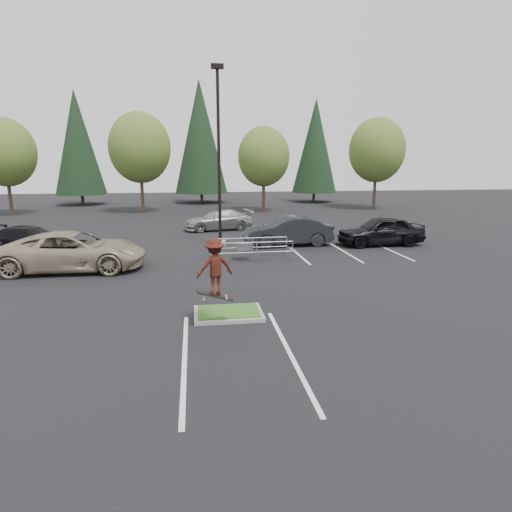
{
  "coord_description": "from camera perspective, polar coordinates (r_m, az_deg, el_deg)",
  "views": [
    {
      "loc": [
        -1.0,
        -13.1,
        4.83
      ],
      "look_at": [
        1.12,
        1.5,
        1.61
      ],
      "focal_mm": 30.0,
      "sensor_mm": 36.0,
      "label": 1
    }
  ],
  "objects": [
    {
      "name": "decid_b",
      "position": [
        43.93,
        -15.24,
        13.49
      ],
      "size": [
        5.89,
        5.89,
        9.64
      ],
      "color": "#38281C",
      "rests_on": "ground"
    },
    {
      "name": "conif_b",
      "position": [
        53.69,
        -7.45,
        15.45
      ],
      "size": [
        6.38,
        6.38,
        14.5
      ],
      "color": "#38281C",
      "rests_on": "ground"
    },
    {
      "name": "ground",
      "position": [
        14.0,
        -3.7,
        -7.91
      ],
      "size": [
        120.0,
        120.0,
        0.0
      ],
      "primitive_type": "plane",
      "color": "black",
      "rests_on": "ground"
    },
    {
      "name": "car_r_black",
      "position": [
        26.6,
        16.29,
        3.25
      ],
      "size": [
        5.12,
        2.15,
        1.73
      ],
      "primitive_type": "imported",
      "rotation": [
        0.0,
        0.0,
        4.73
      ],
      "color": "black",
      "rests_on": "ground"
    },
    {
      "name": "decid_d",
      "position": [
        47.41,
        15.78,
        13.18
      ],
      "size": [
        5.76,
        5.76,
        9.43
      ],
      "color": "#38281C",
      "rests_on": "ground"
    },
    {
      "name": "conif_a",
      "position": [
        54.71,
        -22.69,
        13.78
      ],
      "size": [
        5.72,
        5.72,
        13.0
      ],
      "color": "#38281C",
      "rests_on": "ground"
    },
    {
      "name": "stall_lines",
      "position": [
        19.72,
        -9.05,
        -2.01
      ],
      "size": [
        22.62,
        17.6,
        0.01
      ],
      "color": "silver",
      "rests_on": "ground"
    },
    {
      "name": "skateboarder",
      "position": [
        12.46,
        -5.56,
        -1.47
      ],
      "size": [
        1.2,
        0.88,
        1.89
      ],
      "rotation": [
        0.0,
        0.0,
        3.41
      ],
      "color": "black",
      "rests_on": "ground"
    },
    {
      "name": "car_far_silver",
      "position": [
        31.56,
        -4.92,
        4.8
      ],
      "size": [
        5.31,
        3.0,
        1.45
      ],
      "primitive_type": "imported",
      "rotation": [
        0.0,
        0.0,
        4.91
      ],
      "color": "gray",
      "rests_on": "ground"
    },
    {
      "name": "conif_c",
      "position": [
        54.73,
        7.89,
        14.32
      ],
      "size": [
        5.5,
        5.5,
        12.5
      ],
      "color": "#38281C",
      "rests_on": "ground"
    },
    {
      "name": "car_l_black",
      "position": [
        26.51,
        -28.01,
        1.96
      ],
      "size": [
        5.38,
        3.62,
        1.45
      ],
      "primitive_type": "imported",
      "rotation": [
        0.0,
        0.0,
        1.22
      ],
      "color": "black",
      "rests_on": "ground"
    },
    {
      "name": "light_pole",
      "position": [
        25.14,
        -4.95,
        11.66
      ],
      "size": [
        0.7,
        0.6,
        10.12
      ],
      "color": "gray",
      "rests_on": "ground"
    },
    {
      "name": "grass_median",
      "position": [
        13.97,
        -3.7,
        -7.61
      ],
      "size": [
        2.2,
        1.6,
        0.16
      ],
      "color": "gray",
      "rests_on": "ground"
    },
    {
      "name": "cart_corral",
      "position": [
        21.65,
        -1.28,
        1.21
      ],
      "size": [
        3.73,
        1.41,
        1.05
      ],
      "rotation": [
        0.0,
        0.0,
        0.02
      ],
      "color": "gray",
      "rests_on": "ground"
    },
    {
      "name": "car_l_tan",
      "position": [
        21.21,
        -23.14,
        0.6
      ],
      "size": [
        6.44,
        3.07,
        1.78
      ],
      "primitive_type": "imported",
      "rotation": [
        0.0,
        0.0,
        1.55
      ],
      "color": "gray",
      "rests_on": "ground"
    },
    {
      "name": "decid_c",
      "position": [
        43.5,
        1.01,
        12.88
      ],
      "size": [
        5.12,
        5.12,
        8.38
      ],
      "color": "#38281C",
      "rests_on": "ground"
    },
    {
      "name": "car_r_charc",
      "position": [
        25.52,
        4.29,
        3.32
      ],
      "size": [
        5.27,
        2.03,
        1.71
      ],
      "primitive_type": "imported",
      "rotation": [
        0.0,
        0.0,
        4.76
      ],
      "color": "black",
      "rests_on": "ground"
    },
    {
      "name": "decid_a",
      "position": [
        46.37,
        -30.47,
        11.6
      ],
      "size": [
        5.44,
        5.44,
        8.91
      ],
      "color": "#38281C",
      "rests_on": "ground"
    }
  ]
}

